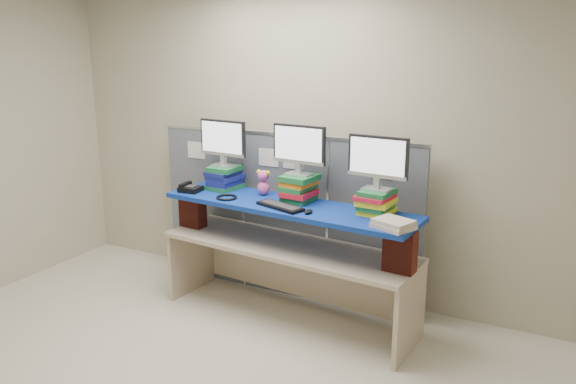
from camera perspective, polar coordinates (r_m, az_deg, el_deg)
The scene contains 18 objects.
room at distance 3.57m, azimuth -13.70°, elevation -0.04°, with size 5.00×4.00×2.80m.
cubicle_partition at distance 5.16m, azimuth -0.32°, elevation -2.35°, with size 2.60×0.06×1.53m.
desk at distance 4.75m, azimuth 0.00°, elevation -6.88°, with size 2.25×0.83×0.67m.
brick_pier_left at distance 5.19m, azimuth -9.66°, elevation -1.80°, with size 0.23×0.13×0.31m, color maroon.
brick_pier_right at distance 4.19m, azimuth 11.31°, elevation -5.92°, with size 0.23×0.13×0.31m, color maroon.
blue_board at distance 4.60m, azimuth 0.00°, elevation -1.45°, with size 2.19×0.55×0.04m, color navy.
book_stack_left at distance 5.09m, azimuth -6.45°, elevation 1.44°, with size 0.29×0.33×0.21m.
book_stack_center at distance 4.64m, azimuth 1.12°, elevation 0.43°, with size 0.28×0.32×0.22m.
book_stack_right at distance 4.35m, azimuth 8.96°, elevation -0.96°, with size 0.27×0.33×0.19m.
monitor_left at distance 5.02m, azimuth -6.63°, elevation 5.25°, with size 0.48×0.15×0.41m.
monitor_center at distance 4.57m, azimuth 1.13°, elevation 4.61°, with size 0.48×0.15×0.41m.
monitor_right at distance 4.27m, azimuth 9.12°, elevation 3.27°, with size 0.48×0.15×0.41m.
keyboard at distance 4.48m, azimuth -0.80°, elevation -1.45°, with size 0.45×0.27×0.03m.
mouse at distance 4.33m, azimuth 2.10°, elevation -2.00°, with size 0.05×0.10×0.03m, color black.
desk_phone at distance 5.05m, azimuth -9.93°, elevation 0.37°, with size 0.20×0.18×0.08m.
headset at distance 4.78m, azimuth -6.25°, elevation -0.54°, with size 0.18×0.18×0.02m, color black.
plush_toy at distance 4.84m, azimuth -2.51°, elevation 1.00°, with size 0.13×0.10×0.22m.
binder_stack at distance 4.05m, azimuth 10.66°, elevation -3.22°, with size 0.32×0.29×0.06m.
Camera 1 is at (2.29, -2.59, 2.28)m, focal length 35.00 mm.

